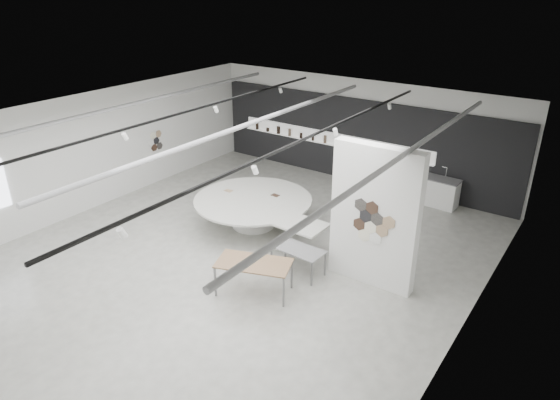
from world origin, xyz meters
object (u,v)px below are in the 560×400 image
Objects in this scene: sample_table_stone at (298,251)px; display_island at (255,209)px; partition_column at (374,217)px; sample_table_wood at (254,265)px; kitchen_counter at (433,190)px.

display_island is at bearing 150.50° from sample_table_stone.
partition_column is 1.82× the size of sample_table_wood.
kitchen_counter is (-0.35, 5.51, -1.32)m from partition_column.
partition_column is at bearing -7.79° from display_island.
partition_column is 2.08× the size of kitchen_counter.
display_island reaches higher than sample_table_wood.
display_island reaches higher than sample_table_stone.
partition_column is at bearing 22.68° from sample_table_stone.
display_island is at bearing -126.50° from kitchen_counter.
partition_column is 3.12m from sample_table_wood.
sample_table_wood is (-2.09, -2.08, -1.03)m from partition_column.
kitchen_counter is (1.36, 6.23, -0.16)m from sample_table_stone.
sample_table_stone is (-1.71, -0.71, -1.16)m from partition_column.
sample_table_wood is 1.43m from sample_table_stone.
sample_table_stone is at bearing -99.80° from kitchen_counter.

